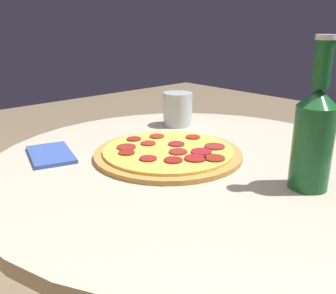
{
  "coord_description": "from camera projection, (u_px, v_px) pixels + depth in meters",
  "views": [
    {
      "loc": [
        -0.5,
        0.53,
        0.98
      ],
      "look_at": [
        0.05,
        0.02,
        0.73
      ],
      "focal_mm": 40.0,
      "sensor_mm": 36.0,
      "label": 1
    }
  ],
  "objects": [
    {
      "name": "napkin",
      "position": [
        51.0,
        154.0,
        0.8
      ],
      "size": [
        0.16,
        0.12,
        0.01
      ],
      "color": "#334C99",
      "rests_on": "table"
    },
    {
      "name": "table",
      "position": [
        191.0,
        233.0,
        0.83
      ],
      "size": [
        0.85,
        0.85,
        0.71
      ],
      "color": "#B2A893",
      "rests_on": "ground_plane"
    },
    {
      "name": "drinking_glass",
      "position": [
        178.0,
        109.0,
        1.03
      ],
      "size": [
        0.08,
        0.08,
        0.09
      ],
      "color": "silver",
      "rests_on": "table"
    },
    {
      "name": "pizza",
      "position": [
        168.0,
        152.0,
        0.8
      ],
      "size": [
        0.32,
        0.32,
        0.02
      ],
      "color": "#B77F3D",
      "rests_on": "table"
    },
    {
      "name": "beer_bottle",
      "position": [
        314.0,
        134.0,
        0.62
      ],
      "size": [
        0.07,
        0.07,
        0.26
      ],
      "color": "#195628",
      "rests_on": "table"
    }
  ]
}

